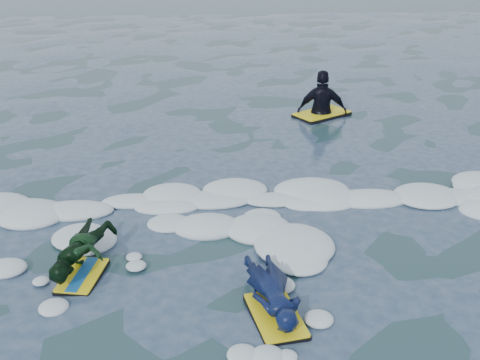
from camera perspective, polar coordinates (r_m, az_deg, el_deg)
name	(u,v)px	position (r m, az deg, el deg)	size (l,w,h in m)	color
ground	(170,260)	(7.97, -6.64, -7.58)	(120.00, 120.00, 0.00)	#162E36
foam_band	(173,223)	(8.86, -6.41, -4.11)	(12.00, 3.10, 0.30)	silver
prone_woman_unit	(273,294)	(6.96, 3.19, -10.74)	(0.71, 1.50, 0.36)	black
prone_child_unit	(83,254)	(7.83, -14.65, -6.77)	(0.98, 1.37, 0.49)	black
waiting_rider_unit	(322,112)	(13.62, 7.77, 6.36)	(1.44, 1.25, 1.89)	black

